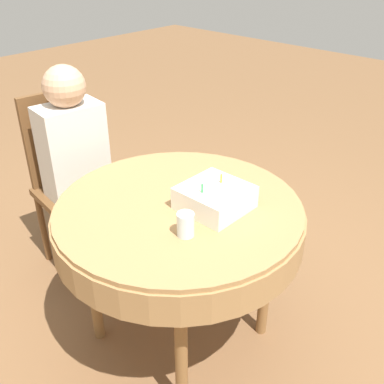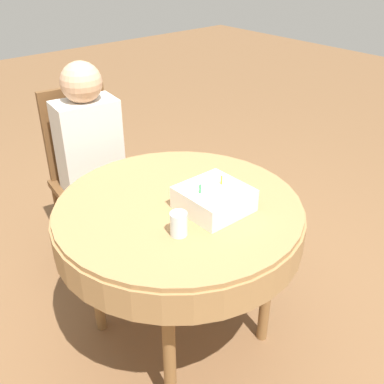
{
  "view_description": "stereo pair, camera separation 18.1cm",
  "coord_description": "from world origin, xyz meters",
  "px_view_note": "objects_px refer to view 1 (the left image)",
  "views": [
    {
      "loc": [
        -1.1,
        -1.1,
        1.7
      ],
      "look_at": [
        0.04,
        -0.04,
        0.8
      ],
      "focal_mm": 42.0,
      "sensor_mm": 36.0,
      "label": 1
    },
    {
      "loc": [
        -0.97,
        -1.23,
        1.7
      ],
      "look_at": [
        0.04,
        -0.04,
        0.8
      ],
      "focal_mm": 42.0,
      "sensor_mm": 36.0,
      "label": 2
    }
  ],
  "objects_px": {
    "person": "(76,155)",
    "drinking_glass": "(186,225)",
    "birthday_cake": "(215,197)",
    "chair": "(72,178)"
  },
  "relations": [
    {
      "from": "person",
      "to": "drinking_glass",
      "type": "height_order",
      "value": "person"
    },
    {
      "from": "person",
      "to": "birthday_cake",
      "type": "distance_m",
      "value": 0.89
    },
    {
      "from": "chair",
      "to": "drinking_glass",
      "type": "height_order",
      "value": "chair"
    },
    {
      "from": "chair",
      "to": "person",
      "type": "xyz_separation_m",
      "value": [
        -0.01,
        -0.1,
        0.18
      ]
    },
    {
      "from": "chair",
      "to": "birthday_cake",
      "type": "distance_m",
      "value": 1.02
    },
    {
      "from": "chair",
      "to": "person",
      "type": "relative_size",
      "value": 0.85
    },
    {
      "from": "birthday_cake",
      "to": "chair",
      "type": "bearing_deg",
      "value": 92.65
    },
    {
      "from": "chair",
      "to": "drinking_glass",
      "type": "xyz_separation_m",
      "value": [
        -0.17,
        -1.03,
        0.25
      ]
    },
    {
      "from": "person",
      "to": "drinking_glass",
      "type": "xyz_separation_m",
      "value": [
        -0.16,
        -0.93,
        0.08
      ]
    },
    {
      "from": "birthday_cake",
      "to": "person",
      "type": "bearing_deg",
      "value": 93.78
    }
  ]
}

